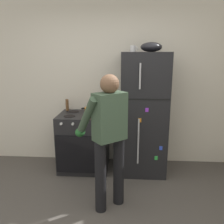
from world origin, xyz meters
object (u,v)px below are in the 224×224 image
(stove_range, at_px, (84,142))
(coffee_mug, at_px, (133,49))
(refrigerator, at_px, (143,114))
(red_pot, at_px, (93,111))
(person_cook, at_px, (108,131))
(mixing_bowl, at_px, (151,47))
(pepper_mill, at_px, (67,105))

(stove_range, bearing_deg, coffee_mug, 4.59)
(refrigerator, distance_m, coffee_mug, 0.98)
(refrigerator, xyz_separation_m, red_pot, (-0.77, -0.05, 0.04))
(red_pot, bearing_deg, person_cook, -71.48)
(stove_range, distance_m, person_cook, 1.18)
(red_pot, height_order, coffee_mug, coffee_mug)
(refrigerator, bearing_deg, mixing_bowl, 0.22)
(refrigerator, bearing_deg, red_pot, -176.30)
(red_pot, xyz_separation_m, mixing_bowl, (0.85, 0.05, 0.94))
(refrigerator, xyz_separation_m, coffee_mug, (-0.18, 0.05, 0.96))
(person_cook, bearing_deg, coffee_mug, 74.49)
(refrigerator, relative_size, stove_range, 2.03)
(red_pot, xyz_separation_m, coffee_mug, (0.59, 0.10, 0.92))
(pepper_mill, xyz_separation_m, mixing_bowl, (1.31, -0.20, 0.91))
(refrigerator, relative_size, person_cook, 1.15)
(mixing_bowl, bearing_deg, stove_range, -179.41)
(refrigerator, distance_m, stove_range, 1.04)
(pepper_mill, bearing_deg, red_pot, -28.52)
(stove_range, relative_size, coffee_mug, 8.05)
(mixing_bowl, bearing_deg, coffee_mug, 169.01)
(refrigerator, distance_m, person_cook, 1.07)
(person_cook, xyz_separation_m, pepper_mill, (-0.77, 1.17, 0.05))
(person_cook, bearing_deg, red_pot, 108.52)
(refrigerator, height_order, mixing_bowl, mixing_bowl)
(person_cook, bearing_deg, refrigerator, 64.60)
(stove_range, xyz_separation_m, coffee_mug, (0.75, 0.06, 1.43))
(stove_range, bearing_deg, mixing_bowl, 0.59)
(pepper_mill, bearing_deg, person_cook, -56.71)
(red_pot, relative_size, coffee_mug, 3.12)
(stove_range, relative_size, person_cook, 0.56)
(refrigerator, bearing_deg, person_cook, -115.40)
(person_cook, height_order, red_pot, person_cook)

